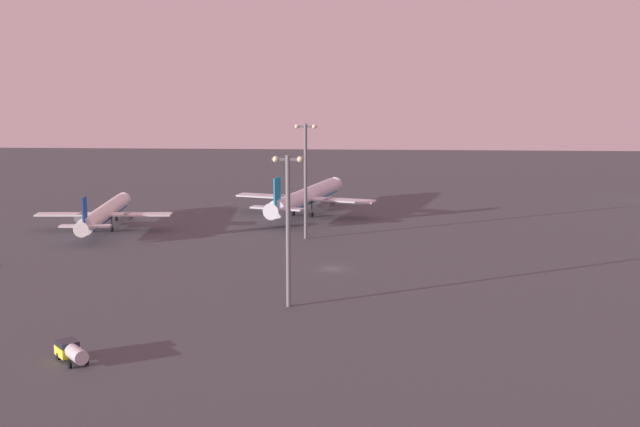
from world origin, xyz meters
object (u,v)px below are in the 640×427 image
Objects in this scene: apron_light_east at (306,173)px; apron_light_central at (288,220)px; airplane_near_gate at (306,197)px; fuel_truck at (72,351)px; airplane_mid_apron at (104,214)px.

apron_light_central is (0.92, -50.15, -0.51)m from apron_light_east.
apron_light_central is (2.86, -77.76, 8.97)m from airplane_near_gate.
apron_light_east reaches higher than airplane_near_gate.
airplane_near_gate is at bearing 38.74° from fuel_truck.
apron_light_central reaches higher than fuel_truck.
apron_light_central is at bearing 6.75° from fuel_truck.
apron_light_east is 50.16m from apron_light_central.
fuel_truck is 37.33m from apron_light_central.
apron_light_central reaches higher than airplane_near_gate.
airplane_near_gate is 1.89× the size of apron_light_central.
fuel_truck is (-21.64, -103.28, -2.93)m from airplane_near_gate.
apron_light_east is (23.59, 75.67, 12.41)m from fuel_truck.
apron_light_central is at bearing -54.49° from airplane_mid_apron.
airplane_mid_apron reaches higher than fuel_truck.
apron_light_east reaches higher than fuel_truck.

